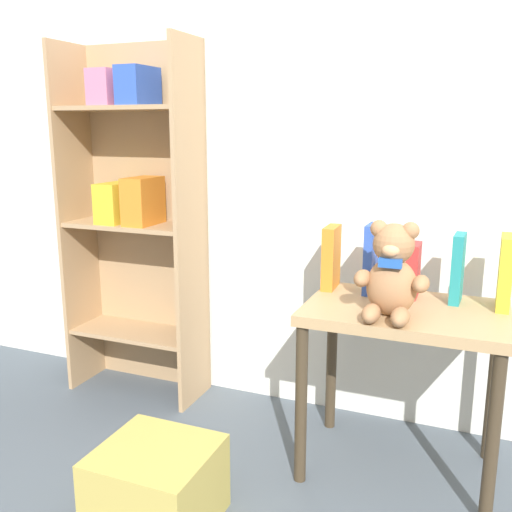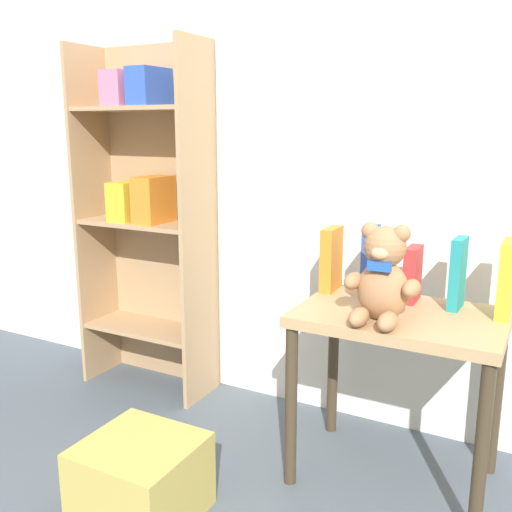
# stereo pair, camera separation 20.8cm
# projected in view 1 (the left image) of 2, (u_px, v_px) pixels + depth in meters

# --- Properties ---
(wall_back) EXTENTS (4.80, 0.06, 2.50)m
(wall_back) POSITION_uv_depth(u_px,v_px,m) (356.00, 104.00, 2.16)
(wall_back) COLOR silver
(wall_back) RESTS_ON ground_plane
(bookshelf_side) EXTENTS (0.59, 0.26, 1.51)m
(bookshelf_side) POSITION_uv_depth(u_px,v_px,m) (137.00, 206.00, 2.45)
(bookshelf_side) COLOR tan
(bookshelf_side) RESTS_ON ground_plane
(display_table) EXTENTS (0.64, 0.44, 0.59)m
(display_table) POSITION_uv_depth(u_px,v_px,m) (404.00, 334.00, 1.88)
(display_table) COLOR tan
(display_table) RESTS_ON ground_plane
(teddy_bear) EXTENTS (0.23, 0.21, 0.30)m
(teddy_bear) POSITION_uv_depth(u_px,v_px,m) (392.00, 274.00, 1.75)
(teddy_bear) COLOR #A8754C
(teddy_bear) RESTS_ON display_table
(book_standing_orange) EXTENTS (0.05, 0.14, 0.23)m
(book_standing_orange) POSITION_uv_depth(u_px,v_px,m) (331.00, 257.00, 2.07)
(book_standing_orange) COLOR orange
(book_standing_orange) RESTS_ON display_table
(book_standing_blue) EXTENTS (0.03, 0.12, 0.25)m
(book_standing_blue) POSITION_uv_depth(u_px,v_px,m) (371.00, 259.00, 2.01)
(book_standing_blue) COLOR #2D51B7
(book_standing_blue) RESTS_ON display_table
(book_standing_red) EXTENTS (0.04, 0.12, 0.19)m
(book_standing_red) POSITION_uv_depth(u_px,v_px,m) (413.00, 270.00, 1.97)
(book_standing_red) COLOR red
(book_standing_red) RESTS_ON display_table
(book_standing_teal) EXTENTS (0.04, 0.11, 0.23)m
(book_standing_teal) POSITION_uv_depth(u_px,v_px,m) (458.00, 268.00, 1.90)
(book_standing_teal) COLOR teal
(book_standing_teal) RESTS_ON display_table
(book_standing_yellow) EXTENTS (0.04, 0.15, 0.24)m
(book_standing_yellow) POSITION_uv_depth(u_px,v_px,m) (505.00, 272.00, 1.84)
(book_standing_yellow) COLOR gold
(book_standing_yellow) RESTS_ON display_table
(storage_bin) EXTENTS (0.33, 0.32, 0.24)m
(storage_bin) POSITION_uv_depth(u_px,v_px,m) (157.00, 486.00, 1.69)
(storage_bin) COLOR tan
(storage_bin) RESTS_ON ground_plane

